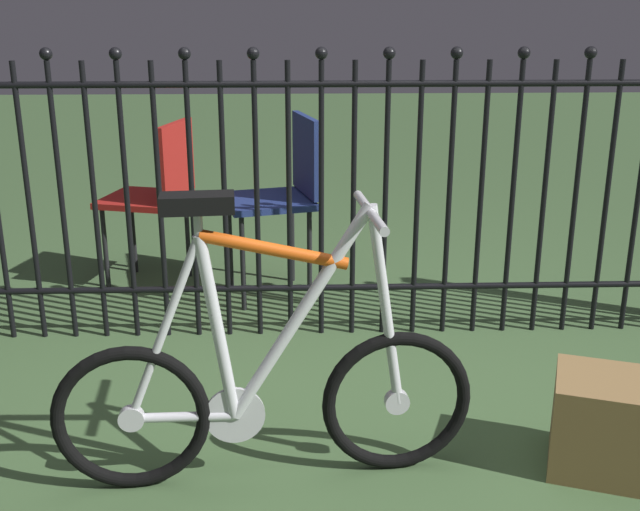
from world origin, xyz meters
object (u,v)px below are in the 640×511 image
Objects in this scene: bicycle at (265,385)px; chair_navy at (284,187)px; chair_red at (158,188)px; display_crate at (600,423)px.

bicycle is 1.59m from chair_navy.
chair_navy is 1.05× the size of chair_red.
bicycle reaches higher than chair_red.
bicycle is 1.81m from chair_red.
display_crate is at bearing -57.61° from chair_navy.
display_crate is (0.98, -1.55, -0.39)m from chair_navy.
chair_navy is at bearing -12.40° from chair_red.
bicycle is 1.43× the size of chair_navy.
chair_red is at bearing 108.78° from bicycle.
chair_red is (-0.58, 1.71, 0.20)m from bicycle.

